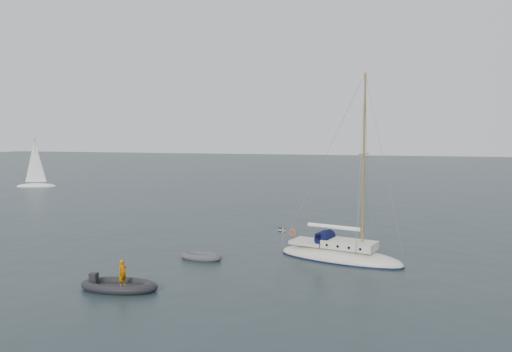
# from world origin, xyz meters

# --- Properties ---
(ground) EXTENTS (300.00, 300.00, 0.00)m
(ground) POSITION_xyz_m (0.00, 0.00, 0.00)
(ground) COLOR black
(ground) RESTS_ON ground
(sailboat) EXTENTS (8.30, 2.49, 11.82)m
(sailboat) POSITION_xyz_m (3.51, 2.07, 0.89)
(sailboat) COLOR beige
(sailboat) RESTS_ON ground
(dinghy) EXTENTS (2.74, 1.24, 0.39)m
(dinghy) POSITION_xyz_m (-4.81, -0.10, 0.17)
(dinghy) COLOR #4F4F55
(dinghy) RESTS_ON ground
(rib) EXTENTS (4.04, 1.84, 1.55)m
(rib) POSITION_xyz_m (-6.48, -6.84, 0.24)
(rib) COLOR black
(rib) RESTS_ON ground
(distant_yacht_a) EXTENTS (5.72, 3.05, 7.57)m
(distant_yacht_a) POSITION_xyz_m (-43.62, 32.31, 3.24)
(distant_yacht_a) COLOR white
(distant_yacht_a) RESTS_ON ground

